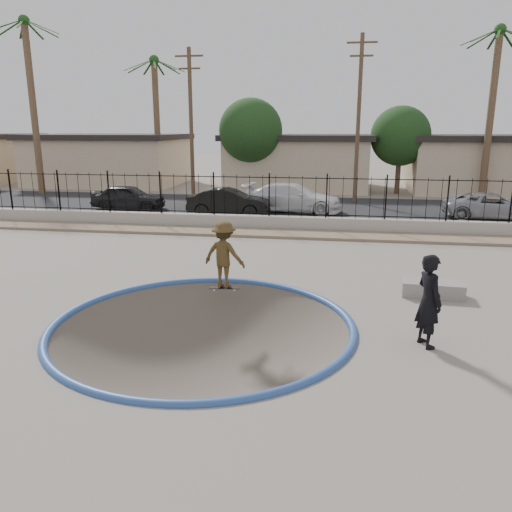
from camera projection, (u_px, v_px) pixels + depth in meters
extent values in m
cube|color=gray|center=(274.00, 245.00, 24.18)|extent=(120.00, 120.00, 2.20)
torus|color=#2C4D91|center=(203.00, 325.00, 11.48)|extent=(7.04, 7.04, 0.20)
cube|color=#9B8065|center=(266.00, 233.00, 21.22)|extent=(42.00, 1.60, 0.11)
cube|color=#9E958B|center=(269.00, 223.00, 22.21)|extent=(42.00, 0.45, 0.60)
cube|color=black|center=(269.00, 213.00, 22.10)|extent=(40.00, 0.04, 0.03)
cube|color=black|center=(269.00, 177.00, 21.70)|extent=(40.00, 0.04, 0.04)
cube|color=black|center=(285.00, 206.00, 28.68)|extent=(90.00, 8.00, 0.04)
cube|color=tan|center=(110.00, 162.00, 39.64)|extent=(11.00, 8.00, 3.50)
cube|color=black|center=(108.00, 137.00, 39.15)|extent=(11.60, 8.60, 0.40)
cube|color=tan|center=(298.00, 164.00, 37.33)|extent=(10.00, 8.00, 3.50)
cube|color=black|center=(299.00, 137.00, 36.84)|extent=(10.60, 8.60, 0.40)
cube|color=tan|center=(496.00, 166.00, 35.17)|extent=(12.00, 8.00, 3.50)
cube|color=black|center=(500.00, 138.00, 34.68)|extent=(12.60, 8.60, 0.40)
cylinder|color=brown|center=(34.00, 110.00, 32.80)|extent=(0.44, 0.44, 11.00)
sphere|color=#1F4A19|center=(24.00, 20.00, 31.43)|extent=(0.70, 0.70, 0.70)
cylinder|color=brown|center=(157.00, 126.00, 35.79)|extent=(0.44, 0.44, 9.00)
sphere|color=#1F4A19|center=(154.00, 60.00, 34.68)|extent=(0.70, 0.70, 0.70)
cylinder|color=brown|center=(490.00, 117.00, 30.36)|extent=(0.44, 0.44, 10.00)
sphere|color=#1F4A19|center=(500.00, 30.00, 29.12)|extent=(0.70, 0.70, 0.70)
cylinder|color=#473323|center=(191.00, 126.00, 30.39)|extent=(0.24, 0.24, 9.00)
cube|color=#473323|center=(189.00, 56.00, 29.39)|extent=(1.70, 0.10, 0.10)
cube|color=#473323|center=(189.00, 68.00, 29.57)|extent=(1.30, 0.10, 0.10)
cylinder|color=#473323|center=(358.00, 121.00, 28.79)|extent=(0.24, 0.24, 9.50)
cube|color=#473323|center=(362.00, 42.00, 27.72)|extent=(1.70, 0.10, 0.10)
cube|color=#473323|center=(362.00, 56.00, 27.90)|extent=(1.30, 0.10, 0.10)
cylinder|color=#473323|center=(251.00, 171.00, 34.51)|extent=(0.34, 0.34, 3.00)
sphere|color=#143311|center=(251.00, 131.00, 33.83)|extent=(4.32, 4.32, 4.32)
cylinder|color=#473323|center=(398.00, 173.00, 33.95)|extent=(0.34, 0.34, 2.75)
sphere|color=#143311|center=(400.00, 136.00, 33.33)|extent=(3.96, 3.96, 3.96)
imported|color=brown|center=(224.00, 258.00, 13.74)|extent=(1.33, 0.96, 1.86)
cube|color=black|center=(225.00, 288.00, 13.96)|extent=(0.86, 0.31, 0.02)
cylinder|color=silver|center=(214.00, 290.00, 13.90)|extent=(0.06, 0.04, 0.05)
cylinder|color=silver|center=(215.00, 288.00, 14.06)|extent=(0.06, 0.04, 0.05)
cylinder|color=silver|center=(235.00, 290.00, 13.88)|extent=(0.06, 0.04, 0.05)
cylinder|color=silver|center=(235.00, 288.00, 14.04)|extent=(0.06, 0.04, 0.05)
imported|color=black|center=(429.00, 301.00, 10.19)|extent=(0.71, 0.84, 1.96)
cube|color=gray|center=(432.00, 289.00, 13.44)|extent=(1.64, 0.80, 0.40)
imported|color=black|center=(129.00, 197.00, 27.33)|extent=(4.03, 1.74, 1.35)
imported|color=black|center=(229.00, 202.00, 25.45)|extent=(4.21, 1.55, 1.38)
imported|color=white|center=(293.00, 198.00, 26.48)|extent=(5.38, 2.61, 1.51)
imported|color=#95969D|center=(493.00, 206.00, 24.38)|extent=(4.67, 2.24, 1.29)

